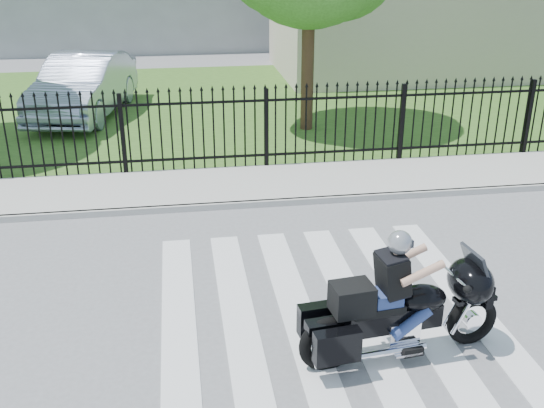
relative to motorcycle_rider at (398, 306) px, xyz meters
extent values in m
plane|color=slate|center=(-0.59, 0.83, -0.70)|extent=(120.00, 120.00, 0.00)
cube|color=#ADAAA3|center=(-0.59, 5.83, -0.64)|extent=(40.00, 2.00, 0.12)
cube|color=#ADAAA3|center=(-0.59, 4.83, -0.64)|extent=(40.00, 0.12, 0.12)
cube|color=#34581E|center=(-0.59, 12.83, -0.69)|extent=(40.00, 12.00, 0.02)
cube|color=black|center=(-0.59, 6.83, -0.35)|extent=(26.00, 0.04, 0.05)
cube|color=black|center=(-0.59, 6.83, 0.85)|extent=(26.00, 0.04, 0.05)
cylinder|color=#382316|center=(0.91, 9.83, 1.38)|extent=(0.32, 0.32, 4.16)
cube|color=#BEB19F|center=(6.41, 16.83, 1.05)|extent=(10.00, 6.00, 3.50)
torus|color=black|center=(1.02, 0.12, -0.38)|extent=(0.68, 0.20, 0.67)
torus|color=black|center=(-0.86, -0.10, -0.38)|extent=(0.72, 0.23, 0.71)
cube|color=black|center=(-0.09, -0.01, -0.17)|extent=(1.28, 0.38, 0.29)
ellipsoid|color=black|center=(0.30, 0.03, 0.06)|extent=(0.64, 0.46, 0.32)
cube|color=black|center=(-0.28, -0.03, 0.02)|extent=(0.66, 0.38, 0.10)
cube|color=silver|center=(0.06, 0.01, -0.33)|extent=(0.42, 0.33, 0.29)
ellipsoid|color=black|center=(0.93, 0.11, 0.19)|extent=(0.60, 0.76, 0.53)
cube|color=black|center=(-0.59, -0.07, 0.19)|extent=(0.51, 0.42, 0.35)
cube|color=navy|center=(-0.17, -0.02, 0.14)|extent=(0.36, 0.33, 0.18)
sphere|color=#95979C|center=(-0.05, -0.01, 0.84)|extent=(0.28, 0.28, 0.28)
imported|color=#97A4BE|center=(-5.00, 12.10, 0.16)|extent=(2.75, 5.38, 1.69)
camera|label=1|loc=(-2.45, -6.14, 4.03)|focal=42.00mm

